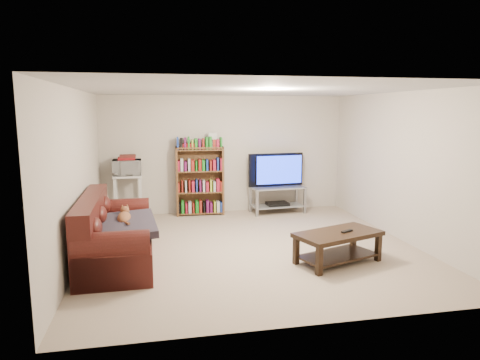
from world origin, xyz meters
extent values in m
plane|color=tan|center=(0.00, 0.00, 0.00)|extent=(5.00, 5.00, 0.00)
plane|color=white|center=(0.00, 0.00, 2.40)|extent=(5.00, 5.00, 0.00)
plane|color=beige|center=(0.00, 2.50, 1.20)|extent=(5.00, 0.00, 5.00)
plane|color=beige|center=(0.00, -2.50, 1.20)|extent=(5.00, 0.00, 5.00)
plane|color=beige|center=(-2.50, 0.00, 1.20)|extent=(0.00, 5.00, 5.00)
plane|color=beige|center=(2.50, 0.00, 1.20)|extent=(0.00, 5.00, 5.00)
cube|color=#421511|center=(-1.98, -0.21, 0.21)|extent=(0.98, 2.19, 0.42)
cube|color=#421511|center=(-2.32, -0.21, 0.48)|extent=(0.30, 2.18, 0.91)
cube|color=#421511|center=(-1.96, -1.18, 0.27)|extent=(0.90, 0.25, 0.54)
cube|color=#421511|center=(-1.99, 0.76, 0.27)|extent=(0.90, 0.25, 0.54)
cube|color=#322C37|center=(-1.87, -0.35, 0.55)|extent=(0.95, 1.17, 0.19)
cube|color=black|center=(1.03, -0.88, 0.41)|extent=(1.33, 0.96, 0.06)
cube|color=black|center=(1.03, -0.88, 0.10)|extent=(1.20, 0.86, 0.03)
cube|color=black|center=(0.60, -1.28, 0.19)|extent=(0.09, 0.09, 0.38)
cube|color=black|center=(1.62, -0.93, 0.19)|extent=(0.09, 0.09, 0.38)
cube|color=black|center=(0.44, -0.83, 0.19)|extent=(0.09, 0.09, 0.38)
cube|color=black|center=(1.46, -0.48, 0.19)|extent=(0.09, 0.09, 0.38)
cube|color=black|center=(1.15, -0.90, 0.45)|extent=(0.20, 0.14, 0.02)
cube|color=#999EA3|center=(1.04, 2.13, 0.53)|extent=(1.14, 0.59, 0.03)
cube|color=#999EA3|center=(1.04, 2.13, 0.15)|extent=(1.08, 0.56, 0.02)
cube|color=gray|center=(0.54, 1.87, 0.27)|extent=(0.05, 0.05, 0.55)
cube|color=gray|center=(1.57, 1.96, 0.27)|extent=(0.05, 0.05, 0.55)
cube|color=gray|center=(0.50, 2.30, 0.27)|extent=(0.05, 0.05, 0.55)
cube|color=gray|center=(1.54, 2.39, 0.27)|extent=(0.05, 0.05, 0.55)
imported|color=black|center=(1.04, 2.13, 0.89)|extent=(1.19, 0.26, 0.68)
cube|color=black|center=(1.04, 2.13, 0.19)|extent=(0.47, 0.35, 0.06)
cube|color=brown|center=(-1.01, 2.32, 0.69)|extent=(0.05, 0.30, 1.39)
cube|color=brown|center=(-0.09, 2.28, 0.69)|extent=(0.05, 0.30, 1.39)
cube|color=brown|center=(-0.55, 2.30, 1.37)|extent=(0.97, 0.34, 0.03)
cube|color=maroon|center=(-0.76, 2.31, 1.42)|extent=(0.29, 0.22, 0.07)
cube|color=silver|center=(-1.96, 2.20, 0.85)|extent=(0.55, 0.41, 0.04)
cube|color=silver|center=(-1.96, 2.20, 0.30)|extent=(0.50, 0.37, 0.03)
cube|color=silver|center=(-2.19, 2.03, 0.42)|extent=(0.05, 0.05, 0.83)
cube|color=silver|center=(-1.72, 2.04, 0.42)|extent=(0.05, 0.05, 0.83)
cube|color=silver|center=(-2.20, 2.35, 0.42)|extent=(0.05, 0.05, 0.83)
cube|color=silver|center=(-1.73, 2.36, 0.42)|extent=(0.05, 0.05, 0.83)
imported|color=silver|center=(-1.96, 2.20, 1.02)|extent=(0.54, 0.38, 0.30)
cube|color=maroon|center=(-1.96, 2.20, 1.19)|extent=(0.32, 0.28, 0.05)
camera|label=1|loc=(-1.42, -6.22, 2.09)|focal=32.00mm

